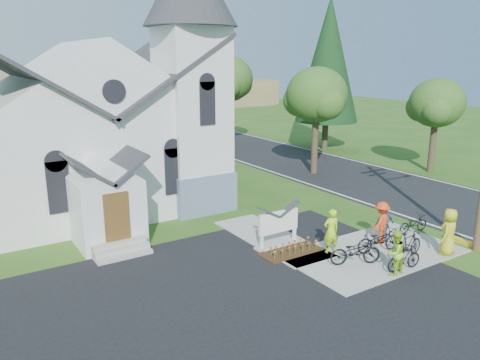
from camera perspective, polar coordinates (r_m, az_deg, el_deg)
ground at (r=18.28m, az=13.90°, el=-10.24°), size 120.00×120.00×0.00m
parking_lot at (r=13.03m, az=-2.30°, el=-20.78°), size 20.00×16.00×0.02m
road at (r=35.23m, az=7.56°, el=2.16°), size 8.00×90.00×0.02m
sidewalk at (r=19.60m, az=15.91°, el=-8.55°), size 7.00×4.00×0.05m
church at (r=24.75m, az=-16.71°, el=8.69°), size 12.35×12.00×13.00m
church_sign at (r=19.32m, az=4.72°, el=-5.16°), size 2.20×0.40×1.70m
flower_bed at (r=19.03m, az=6.31°, el=-8.73°), size 2.60×1.10×0.07m
tree_road_near at (r=31.25m, az=9.33°, el=10.15°), size 4.00×4.00×7.05m
tree_road_mid at (r=41.18m, az=-1.53°, el=12.18°), size 4.40×4.40×7.80m
tree_road_far at (r=33.92m, az=22.88°, el=8.58°), size 3.60×3.60×6.30m
conifer at (r=39.98m, az=10.73°, el=14.17°), size 5.20×5.20×12.40m
distant_hills at (r=69.52m, az=-19.85°, el=9.36°), size 61.00×10.00×5.60m
cyclist_0 at (r=18.89m, az=11.05°, el=-6.11°), size 0.74×0.57×1.81m
bike_0 at (r=18.17m, az=13.87°, el=-8.46°), size 2.04×1.42×1.02m
cyclist_1 at (r=17.67m, az=18.35°, el=-8.40°), size 0.86×0.71×1.63m
bike_1 at (r=18.21m, az=19.37°, el=-8.98°), size 1.59×0.61×0.93m
cyclist_2 at (r=20.56m, az=17.18°, el=-5.17°), size 0.96×0.54×1.53m
bike_2 at (r=19.53m, az=16.56°, el=-7.01°), size 2.03×1.14×1.01m
cyclist_3 at (r=20.33m, az=16.84°, el=-5.00°), size 1.26×0.86×1.79m
bike_3 at (r=19.27m, az=19.80°, el=-7.48°), size 1.83×0.70×1.07m
cyclist_4 at (r=20.05m, az=24.12°, el=-5.80°), size 1.05×0.84×1.89m
bike_4 at (r=22.16m, az=20.36°, el=-4.99°), size 1.61×0.73×0.82m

